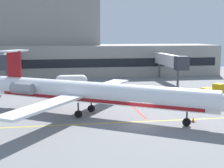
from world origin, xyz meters
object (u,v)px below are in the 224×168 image
Objects in this scene: baggage_tug at (46,87)px; pushback_tractor at (215,89)px; regional_jet at (91,93)px; fuel_tank at (71,80)px.

pushback_tractor is (27.66, -6.77, -0.12)m from baggage_tug.
regional_jet is 6.70× the size of baggage_tug.
regional_jet is at bearing -153.99° from pushback_tractor.
pushback_tractor is at bearing 26.01° from regional_jet.
regional_jet reaches higher than baggage_tug.
pushback_tractor is at bearing -26.43° from fuel_tank.
fuel_tank is at bearing 93.62° from regional_jet.
regional_jet is 5.02× the size of fuel_tank.
regional_jet is 22.22m from fuel_tank.
fuel_tank is at bearing 46.43° from baggage_tug.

